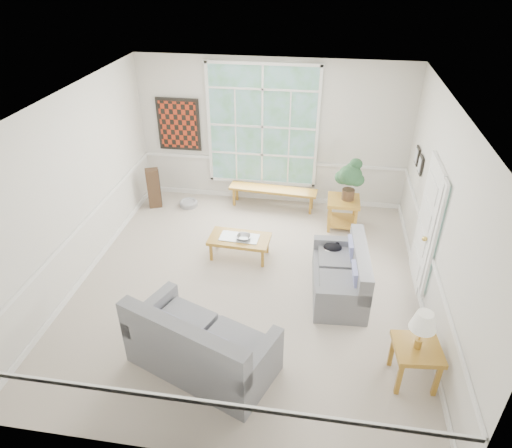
{
  "coord_description": "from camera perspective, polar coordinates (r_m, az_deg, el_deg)",
  "views": [
    {
      "loc": [
        1.04,
        -5.79,
        4.77
      ],
      "look_at": [
        0.1,
        0.2,
        1.05
      ],
      "focal_mm": 32.0,
      "sensor_mm": 36.0,
      "label": 1
    }
  ],
  "objects": [
    {
      "name": "entry_door",
      "position": [
        7.59,
        20.37,
        -0.03
      ],
      "size": [
        0.08,
        0.9,
        2.1
      ],
      "primitive_type": "cube",
      "color": "white",
      "rests_on": "floor"
    },
    {
      "name": "wall_frame_far",
      "position": [
        8.73,
        19.45,
        8.05
      ],
      "size": [
        0.04,
        0.26,
        0.32
      ],
      "primitive_type": "cube",
      "color": "black",
      "rests_on": "wall_right"
    },
    {
      "name": "end_table",
      "position": [
        9.05,
        10.74,
        1.35
      ],
      "size": [
        0.61,
        0.61,
        0.61
      ],
      "primitive_type": "cube",
      "rotation": [
        0.0,
        0.0,
        -0.0
      ],
      "color": "#A07125",
      "rests_on": "floor"
    },
    {
      "name": "window_bench",
      "position": [
        9.64,
        2.11,
        3.3
      ],
      "size": [
        1.86,
        0.49,
        0.43
      ],
      "primitive_type": "cube",
      "rotation": [
        0.0,
        0.0,
        -0.08
      ],
      "color": "#A07125",
      "rests_on": "floor"
    },
    {
      "name": "wall_frame_near",
      "position": [
        8.37,
        19.82,
        6.97
      ],
      "size": [
        0.04,
        0.26,
        0.32
      ],
      "primitive_type": "cube",
      "color": "black",
      "rests_on": "wall_right"
    },
    {
      "name": "wall_left",
      "position": [
        7.66,
        -21.88,
        3.82
      ],
      "size": [
        0.02,
        6.0,
        3.0
      ],
      "primitive_type": "cube",
      "color": "silver",
      "rests_on": "ground"
    },
    {
      "name": "houseplant",
      "position": [
        8.75,
        11.64,
        5.44
      ],
      "size": [
        0.57,
        0.57,
        0.82
      ],
      "primitive_type": null,
      "rotation": [
        0.0,
        0.0,
        -0.2
      ],
      "color": "#254D2D",
      "rests_on": "end_table"
    },
    {
      "name": "coffee_table",
      "position": [
        8.1,
        -2.06,
        -2.88
      ],
      "size": [
        1.09,
        0.63,
        0.39
      ],
      "primitive_type": "cube",
      "rotation": [
        0.0,
        0.0,
        -0.06
      ],
      "color": "#A07125",
      "rests_on": "floor"
    },
    {
      "name": "door_sidelight",
      "position": [
        7.01,
        21.29,
        -2.0
      ],
      "size": [
        0.08,
        0.26,
        1.9
      ],
      "primitive_type": "cube",
      "color": "white",
      "rests_on": "wall_right"
    },
    {
      "name": "loveseat_right",
      "position": [
        7.29,
        10.41,
        -5.81
      ],
      "size": [
        0.88,
        1.58,
        0.83
      ],
      "primitive_type": "cube",
      "rotation": [
        0.0,
        0.0,
        0.06
      ],
      "color": "slate",
      "rests_on": "floor"
    },
    {
      "name": "pet_bed",
      "position": [
        9.85,
        -8.43,
        2.57
      ],
      "size": [
        0.47,
        0.47,
        0.12
      ],
      "primitive_type": "cylinder",
      "rotation": [
        0.0,
        0.0,
        -0.23
      ],
      "color": "gray",
      "rests_on": "floor"
    },
    {
      "name": "pewter_bowl",
      "position": [
        7.94,
        -1.58,
        -1.61
      ],
      "size": [
        0.33,
        0.33,
        0.07
      ],
      "primitive_type": "imported",
      "rotation": [
        0.0,
        0.0,
        -0.08
      ],
      "color": "#9A9A9F",
      "rests_on": "coffee_table"
    },
    {
      "name": "floor_speaker",
      "position": [
        9.81,
        -12.68,
        4.4
      ],
      "size": [
        0.32,
        0.29,
        0.85
      ],
      "primitive_type": "cube",
      "rotation": [
        0.0,
        0.0,
        0.4
      ],
      "color": "#432D1C",
      "rests_on": "floor"
    },
    {
      "name": "floor",
      "position": [
        7.58,
        -0.99,
        -7.54
      ],
      "size": [
        5.5,
        6.0,
        0.01
      ],
      "primitive_type": "cube",
      "color": "#AFA395",
      "rests_on": "ground"
    },
    {
      "name": "window_back",
      "position": [
        9.38,
        0.81,
        12.08
      ],
      "size": [
        2.3,
        0.08,
        2.4
      ],
      "primitive_type": "cube",
      "color": "white",
      "rests_on": "wall_back"
    },
    {
      "name": "side_table",
      "position": [
        6.3,
        19.14,
        -16.12
      ],
      "size": [
        0.62,
        0.62,
        0.58
      ],
      "primitive_type": "cube",
      "rotation": [
        0.0,
        0.0,
        0.1
      ],
      "color": "#A07125",
      "rests_on": "floor"
    },
    {
      "name": "table_lamp",
      "position": [
        5.91,
        19.97,
        -12.42
      ],
      "size": [
        0.4,
        0.4,
        0.55
      ],
      "primitive_type": null,
      "rotation": [
        0.0,
        0.0,
        0.32
      ],
      "color": "white",
      "rests_on": "side_table"
    },
    {
      "name": "cat",
      "position": [
        7.67,
        9.56,
        -2.86
      ],
      "size": [
        0.32,
        0.23,
        0.14
      ],
      "primitive_type": "ellipsoid",
      "rotation": [
        0.0,
        0.0,
        0.05
      ],
      "color": "black",
      "rests_on": "loveseat_right"
    },
    {
      "name": "loveseat_front",
      "position": [
        6.03,
        -6.76,
        -13.82
      ],
      "size": [
        2.08,
        1.58,
        1.0
      ],
      "primitive_type": "cube",
      "rotation": [
        0.0,
        0.0,
        -0.38
      ],
      "color": "slate",
      "rests_on": "floor"
    },
    {
      "name": "wall_front",
      "position": [
        4.43,
        -8.03,
        -16.56
      ],
      "size": [
        5.5,
        0.02,
        3.0
      ],
      "primitive_type": "cube",
      "color": "silver",
      "rests_on": "ground"
    },
    {
      "name": "ceiling",
      "position": [
        6.15,
        -1.25,
        14.77
      ],
      "size": [
        5.5,
        6.0,
        0.02
      ],
      "primitive_type": "cube",
      "color": "white",
      "rests_on": "ground"
    },
    {
      "name": "wall_right",
      "position": [
        6.87,
        22.12,
        0.55
      ],
      "size": [
        0.02,
        6.0,
        3.0
      ],
      "primitive_type": "cube",
      "color": "silver",
      "rests_on": "ground"
    },
    {
      "name": "wall_back",
      "position": [
        9.44,
        2.06,
        11.23
      ],
      "size": [
        5.5,
        0.02,
        3.0
      ],
      "primitive_type": "cube",
      "color": "silver",
      "rests_on": "ground"
    },
    {
      "name": "wall_art",
      "position": [
        9.77,
        -9.65,
        12.14
      ],
      "size": [
        0.9,
        0.06,
        1.1
      ],
      "primitive_type": "cube",
      "color": "#591D0E",
      "rests_on": "wall_back"
    }
  ]
}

